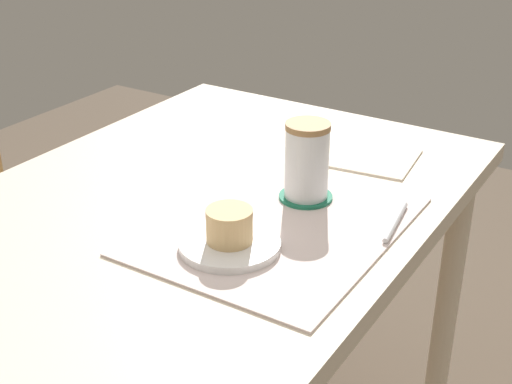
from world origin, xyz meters
name	(u,v)px	position (x,y,z in m)	size (l,w,h in m)	color
dining_table	(181,259)	(0.00, 0.00, 0.66)	(1.16, 0.74, 0.75)	beige
placemat	(278,225)	(0.05, -0.16, 0.75)	(0.43, 0.35, 0.00)	silver
pastry_plate	(230,244)	(-0.05, -0.14, 0.76)	(0.15, 0.15, 0.01)	white
pastry	(229,225)	(-0.05, -0.14, 0.79)	(0.07, 0.07, 0.05)	#E5BC7F
coffee_coaster	(306,197)	(0.15, -0.15, 0.75)	(0.09, 0.09, 0.01)	#196B4C
coffee_mug	(308,160)	(0.15, -0.15, 0.82)	(0.11, 0.07, 0.13)	white
teaspoon	(396,222)	(0.14, -0.32, 0.76)	(0.01, 0.01, 0.13)	silver
paper_napkin	(374,158)	(0.37, -0.18, 0.75)	(0.15, 0.15, 0.00)	silver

